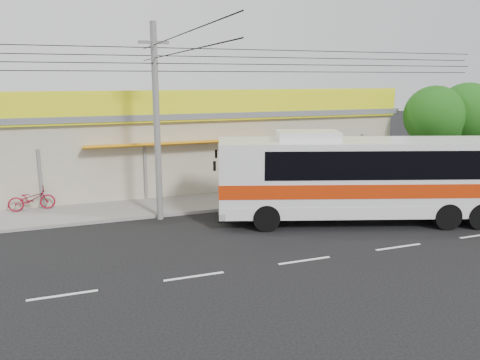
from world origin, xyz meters
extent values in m
plane|color=black|center=(0.00, 0.00, 0.00)|extent=(120.00, 120.00, 0.00)
cube|color=gray|center=(0.00, 6.00, 0.07)|extent=(30.00, 3.20, 0.15)
cube|color=#A29B83|center=(0.00, 11.60, 2.10)|extent=(22.00, 8.00, 4.20)
cube|color=#54565B|center=(0.00, 11.60, 4.35)|extent=(22.60, 8.60, 0.30)
cube|color=yellow|center=(0.00, 7.48, 4.90)|extent=(22.00, 0.24, 1.60)
cube|color=red|center=(-2.00, 7.45, 4.90)|extent=(9.00, 0.10, 1.20)
cube|color=#177E16|center=(6.50, 7.45, 4.90)|extent=(2.40, 0.10, 1.10)
cube|color=navy|center=(9.20, 7.45, 4.90)|extent=(2.20, 0.10, 1.10)
cube|color=red|center=(-9.00, 7.45, 4.90)|extent=(3.00, 0.10, 1.10)
cube|color=orange|center=(-2.00, 7.30, 3.00)|extent=(10.00, 1.20, 0.37)
cube|color=silver|center=(4.77, 0.72, 2.08)|extent=(13.36, 6.67, 3.18)
cube|color=#BD2B08|center=(4.77, 0.72, 1.70)|extent=(13.41, 6.72, 0.60)
cube|color=black|center=(5.50, 0.48, 2.80)|extent=(11.29, 6.03, 1.21)
cube|color=black|center=(-1.41, 2.73, 2.58)|extent=(0.91, 2.35, 1.65)
cube|color=silver|center=(2.16, 1.57, 3.87)|extent=(2.98, 2.27, 0.39)
cylinder|color=black|center=(0.00, 0.97, 0.57)|extent=(1.19, 0.69, 1.14)
cylinder|color=black|center=(0.77, 3.32, 0.57)|extent=(1.19, 0.69, 1.14)
cylinder|color=black|center=(8.66, -1.85, 0.57)|extent=(1.19, 0.69, 1.14)
cylinder|color=black|center=(9.43, 0.51, 0.57)|extent=(1.19, 0.69, 1.14)
imported|color=maroon|center=(-9.44, 7.17, 0.70)|extent=(2.12, 0.86, 1.09)
cylinder|color=slate|center=(-3.89, 4.20, 4.32)|extent=(0.28, 0.28, 8.63)
cube|color=slate|center=(-3.89, 4.20, 7.77)|extent=(1.29, 0.13, 0.13)
cylinder|color=#362415|center=(15.09, 5.77, 1.54)|extent=(0.35, 0.35, 3.07)
sphere|color=#1A480F|center=(15.09, 5.77, 4.22)|extent=(3.65, 3.65, 3.65)
sphere|color=#1A480F|center=(15.66, 5.48, 3.65)|extent=(2.30, 2.30, 2.30)
cylinder|color=#362415|center=(12.91, 6.07, 1.49)|extent=(0.34, 0.34, 2.98)
sphere|color=#1A480F|center=(12.91, 6.07, 4.10)|extent=(3.54, 3.54, 3.54)
sphere|color=#1A480F|center=(13.47, 5.79, 3.54)|extent=(2.24, 2.24, 2.24)
camera|label=1|loc=(-7.36, -16.31, 6.31)|focal=35.00mm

